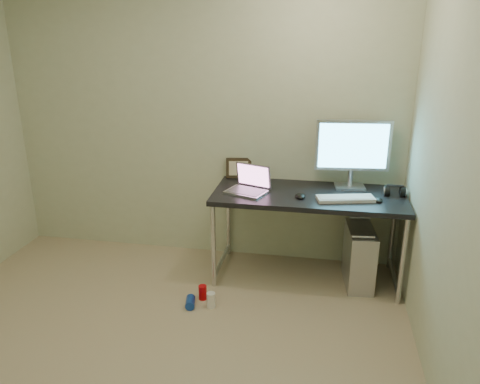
% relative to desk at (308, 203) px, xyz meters
% --- Properties ---
extents(floor, '(3.50, 3.50, 0.00)m').
position_rel_desk_xyz_m(floor, '(-0.97, -1.41, -0.67)').
color(floor, tan).
rests_on(floor, ground).
extents(wall_back, '(3.50, 0.02, 2.50)m').
position_rel_desk_xyz_m(wall_back, '(-0.97, 0.34, 0.58)').
color(wall_back, beige).
rests_on(wall_back, ground).
extents(wall_right, '(0.02, 3.50, 2.50)m').
position_rel_desk_xyz_m(wall_right, '(0.78, -1.41, 0.58)').
color(wall_right, beige).
rests_on(wall_right, ground).
extents(desk, '(1.53, 0.67, 0.75)m').
position_rel_desk_xyz_m(desk, '(0.00, 0.00, 0.00)').
color(desk, black).
rests_on(desk, ground).
extents(tower_computer, '(0.25, 0.48, 0.52)m').
position_rel_desk_xyz_m(tower_computer, '(0.43, -0.03, -0.42)').
color(tower_computer, silver).
rests_on(tower_computer, ground).
extents(cable_a, '(0.01, 0.16, 0.69)m').
position_rel_desk_xyz_m(cable_a, '(0.38, 0.29, -0.27)').
color(cable_a, black).
rests_on(cable_a, ground).
extents(cable_b, '(0.02, 0.11, 0.71)m').
position_rel_desk_xyz_m(cable_b, '(0.47, 0.27, -0.29)').
color(cable_b, black).
rests_on(cable_b, ground).
extents(can_red, '(0.07, 0.07, 0.12)m').
position_rel_desk_xyz_m(can_red, '(-0.77, -0.51, -0.61)').
color(can_red, red).
rests_on(can_red, ground).
extents(can_white, '(0.09, 0.09, 0.12)m').
position_rel_desk_xyz_m(can_white, '(-0.68, -0.61, -0.61)').
color(can_white, white).
rests_on(can_white, ground).
extents(can_blue, '(0.10, 0.14, 0.07)m').
position_rel_desk_xyz_m(can_blue, '(-0.83, -0.63, -0.63)').
color(can_blue, '#163DA4').
rests_on(can_blue, ground).
extents(laptop, '(0.38, 0.34, 0.21)m').
position_rel_desk_xyz_m(laptop, '(-0.48, -0.04, 0.13)').
color(laptop, silver).
rests_on(laptop, desk).
extents(monitor, '(0.60, 0.20, 0.56)m').
position_rel_desk_xyz_m(monitor, '(0.33, 0.21, 0.41)').
color(monitor, silver).
rests_on(monitor, desk).
extents(keyboard, '(0.46, 0.24, 0.03)m').
position_rel_desk_xyz_m(keyboard, '(0.28, -0.11, 0.09)').
color(keyboard, silver).
rests_on(keyboard, desk).
extents(mouse_right, '(0.07, 0.11, 0.03)m').
position_rel_desk_xyz_m(mouse_right, '(0.53, -0.09, 0.10)').
color(mouse_right, black).
rests_on(mouse_right, desk).
extents(mouse_left, '(0.09, 0.13, 0.04)m').
position_rel_desk_xyz_m(mouse_left, '(-0.06, -0.11, 0.10)').
color(mouse_left, black).
rests_on(mouse_left, desk).
extents(headphones, '(0.16, 0.10, 0.11)m').
position_rel_desk_xyz_m(headphones, '(0.67, 0.07, 0.11)').
color(headphones, black).
rests_on(headphones, desk).
extents(picture_frame, '(0.23, 0.10, 0.18)m').
position_rel_desk_xyz_m(picture_frame, '(-0.63, 0.31, 0.17)').
color(picture_frame, black).
rests_on(picture_frame, desk).
extents(webcam, '(0.05, 0.04, 0.13)m').
position_rel_desk_xyz_m(webcam, '(-0.45, 0.25, 0.17)').
color(webcam, silver).
rests_on(webcam, desk).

